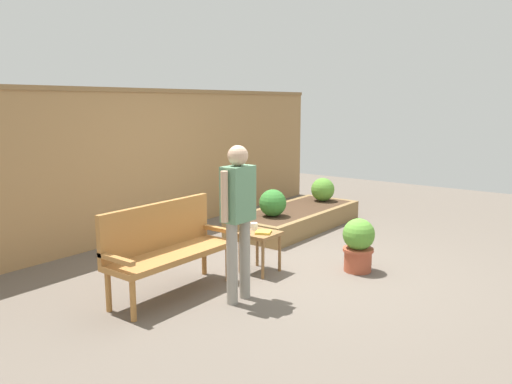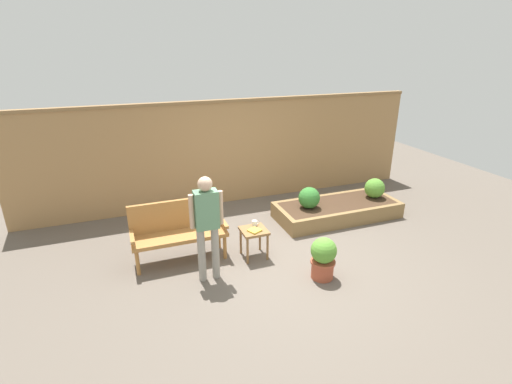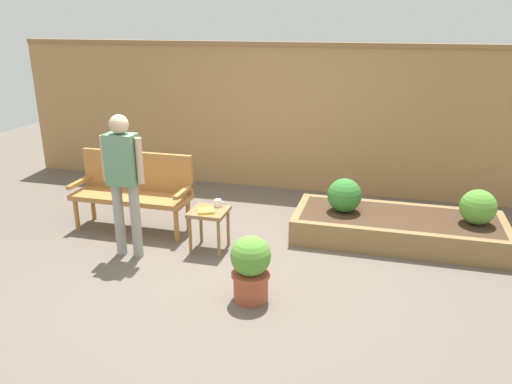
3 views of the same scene
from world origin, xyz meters
name	(u,v)px [view 3 (image 3 of 3)]	position (x,y,z in m)	size (l,w,h in m)	color
ground_plane	(231,262)	(0.00, 0.00, 0.00)	(14.00, 14.00, 0.00)	#60564C
fence_back	(283,117)	(0.00, 2.60, 1.09)	(8.40, 0.14, 2.16)	#A37A4C
garden_bench	(134,186)	(-1.42, 0.61, 0.54)	(1.44, 0.48, 0.94)	#A87038
side_table	(209,217)	(-0.32, 0.23, 0.40)	(0.40, 0.40, 0.48)	olive
cup_on_table	(218,203)	(-0.25, 0.36, 0.52)	(0.12, 0.08, 0.08)	white
book_on_table	(206,211)	(-0.33, 0.17, 0.49)	(0.17, 0.17, 0.03)	gold
potted_boxwood	(251,267)	(0.41, -0.67, 0.34)	(0.37, 0.37, 0.63)	#A84C33
raised_planter_bed	(397,228)	(1.72, 1.05, 0.15)	(2.40, 1.00, 0.30)	olive
shrub_near_bench	(344,195)	(1.08, 1.04, 0.50)	(0.40, 0.40, 0.40)	brown
shrub_far_corner	(478,207)	(2.55, 1.04, 0.50)	(0.40, 0.40, 0.40)	brown
person_by_bench	(123,174)	(-1.13, -0.12, 0.93)	(0.47, 0.20, 1.56)	gray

